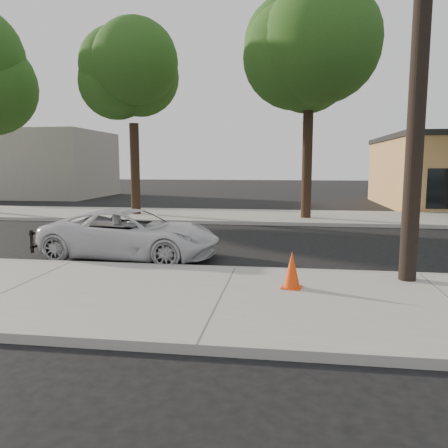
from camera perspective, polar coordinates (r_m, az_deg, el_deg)
The scene contains 10 objects.
ground at distance 12.13m, azimuth 2.65°, elevation -4.05°, with size 120.00×120.00×0.00m, color black.
near_sidewalk at distance 7.97m, azimuth -0.35°, elevation -9.79°, with size 90.00×4.40×0.15m, color gray.
far_sidewalk at distance 20.49m, azimuth 4.93°, elevation 0.99°, with size 90.00×5.00×0.15m, color gray.
curb_near at distance 10.07m, azimuth 1.51°, elevation -6.05°, with size 90.00×0.12×0.16m, color #9E9B93.
building_far at distance 38.19m, azimuth -25.65°, elevation 7.03°, with size 14.00×8.00×5.00m, color gray.
utility_pole at distance 9.71m, azimuth 24.27°, elevation 20.31°, with size 1.40×0.34×9.00m.
tree_b at distance 21.37m, azimuth -11.47°, elevation 17.50°, with size 4.34×4.20×8.45m.
tree_c at distance 19.99m, azimuth 11.81°, elevation 20.41°, with size 4.96×4.80×9.55m.
police_cruiser at distance 11.89m, azimuth -11.96°, elevation -1.25°, with size 2.16×4.69×1.30m, color silver.
traffic_cone at distance 8.42m, azimuth 8.85°, elevation -5.97°, with size 0.43×0.43×0.71m.
Camera 1 is at (1.12, -11.82, 2.48)m, focal length 35.00 mm.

